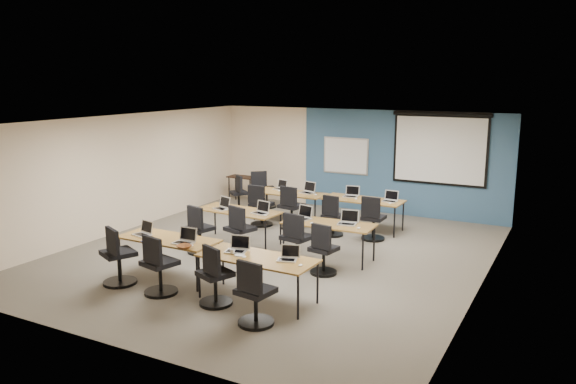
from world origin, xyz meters
The scene contains 58 objects.
floor centered at (0.00, 0.00, 0.00)m, with size 8.00×9.00×0.02m, color #6B6354.
ceiling centered at (0.00, 0.00, 2.70)m, with size 8.00×9.00×0.02m, color white.
wall_back centered at (0.00, 4.50, 1.35)m, with size 8.00×0.04×2.70m, color beige.
wall_front centered at (0.00, -4.50, 1.35)m, with size 8.00×0.04×2.70m, color beige.
wall_left centered at (-4.00, 0.00, 1.35)m, with size 0.04×9.00×2.70m, color beige.
wall_right centered at (4.00, 0.00, 1.35)m, with size 0.04×9.00×2.70m, color beige.
blue_accent_panel centered at (1.25, 4.47, 1.35)m, with size 5.50×0.04×2.70m, color #3D5977.
whiteboard centered at (-0.30, 4.43, 1.45)m, with size 1.28×0.03×0.98m.
projector_screen centered at (2.20, 4.41, 1.89)m, with size 2.40×0.10×1.82m.
training_table_front_left centered at (-1.01, -2.07, 0.69)m, with size 1.84×0.77×0.73m.
training_table_front_right centered at (0.94, -2.25, 0.69)m, with size 1.92×0.80×0.73m.
training_table_mid_left centered at (-1.07, 0.31, 0.69)m, with size 1.82×0.76×0.73m.
training_table_mid_right centered at (1.08, 0.21, 0.68)m, with size 1.79×0.74×0.73m.
training_table_back_left centered at (-0.98, 2.49, 0.69)m, with size 1.81×0.75×0.73m.
training_table_back_right centered at (0.89, 2.60, 0.69)m, with size 1.88×0.78×0.73m.
laptop_0 centered at (-1.53, -2.12, 0.79)m, with size 0.33×0.28×0.25m.
mouse_0 centered at (-1.25, -2.29, 0.74)m, with size 0.05×0.09×0.03m, color white.
task_chair_0 centered at (-1.54, -2.78, 0.44)m, with size 0.62×0.58×1.05m.
laptop_1 centered at (-0.56, -2.17, 0.79)m, with size 0.34×0.29×0.26m.
mouse_1 centered at (-0.34, -2.28, 0.74)m, with size 0.05×0.09×0.03m, color white.
task_chair_1 centered at (-0.63, -2.80, 0.43)m, with size 0.56×0.56×1.03m.
laptop_2 centered at (0.50, -2.14, 0.79)m, with size 0.33×0.28×0.25m.
mouse_2 centered at (0.77, -2.38, 0.74)m, with size 0.06×0.09×0.03m, color white.
task_chair_2 centered at (0.45, -2.74, 0.42)m, with size 0.56×0.53×1.01m.
laptop_3 centered at (1.44, -2.14, 0.79)m, with size 0.30×0.25×0.23m.
mouse_3 centered at (1.74, -2.32, 0.74)m, with size 0.06×0.09×0.03m, color white.
task_chair_3 centered at (1.38, -3.07, 0.42)m, with size 0.53×0.53×1.01m.
laptop_4 centered at (-1.44, 0.24, 0.79)m, with size 0.34×0.29×0.26m.
mouse_4 centered at (-1.30, 0.17, 0.74)m, with size 0.07×0.10×0.04m, color white.
task_chair_4 centered at (-1.39, -0.69, 0.42)m, with size 0.54×0.54×1.02m.
laptop_5 centered at (-0.50, 0.28, 0.79)m, with size 0.33×0.28×0.25m.
mouse_5 centered at (-0.30, 0.14, 0.74)m, with size 0.06×0.10×0.03m, color white.
task_chair_5 centered at (-0.59, -0.41, 0.43)m, with size 0.58×0.56×1.04m.
laptop_6 centered at (0.48, 0.30, 0.79)m, with size 0.35×0.30×0.26m.
mouse_6 centered at (0.80, 0.03, 0.74)m, with size 0.05×0.09×0.03m, color white.
task_chair_6 centered at (0.69, -0.42, 0.43)m, with size 0.57×0.57×1.04m.
laptop_7 centered at (1.44, 0.33, 0.80)m, with size 0.35×0.30×0.27m.
mouse_7 centered at (1.74, 0.11, 0.74)m, with size 0.06×0.09×0.03m, color white.
task_chair_7 centered at (1.36, -0.66, 0.40)m, with size 0.49×0.49×0.98m.
laptop_8 centered at (-1.36, 2.73, 0.79)m, with size 0.32×0.27×0.24m.
mouse_8 centered at (-1.28, 2.50, 0.74)m, with size 0.06×0.10×0.04m, color white.
task_chair_8 centered at (-1.40, 1.76, 0.42)m, with size 0.54×0.54×1.02m.
laptop_9 centered at (-0.56, 2.66, 0.80)m, with size 0.36×0.30×0.27m.
mouse_9 centered at (-0.27, 2.49, 0.74)m, with size 0.06×0.09×0.03m, color white.
task_chair_9 centered at (-0.63, 1.89, 0.43)m, with size 0.56×0.56×1.04m.
laptop_10 centered at (0.54, 2.74, 0.79)m, with size 0.33×0.28×0.25m.
mouse_10 centered at (0.75, 2.52, 0.74)m, with size 0.06×0.09×0.03m, color white.
task_chair_10 centered at (0.49, 1.75, 0.39)m, with size 0.47×0.47×0.96m.
laptop_11 centered at (1.53, 2.67, 0.79)m, with size 0.32×0.27×0.25m.
mouse_11 centered at (1.60, 2.43, 0.74)m, with size 0.06×0.10×0.03m, color white.
task_chair_11 centered at (1.40, 1.87, 0.41)m, with size 0.52×0.52×1.00m.
blue_mousepad centered at (-1.16, -2.41, 0.73)m, with size 0.23×0.19×0.01m, color navy.
snack_bowl centered at (-0.37, -2.44, 0.76)m, with size 0.27×0.27×0.07m, color brown.
snack_plate centered at (0.64, -2.31, 0.74)m, with size 0.16×0.16×0.01m, color white.
coffee_cup centered at (0.52, -2.32, 0.77)m, with size 0.07×0.07×0.06m, color white.
utility_table centered at (-3.19, 3.78, 0.64)m, with size 0.83×0.46×0.75m.
spare_chair_a centered at (-2.30, 3.51, 0.42)m, with size 0.64×0.54×1.02m.
spare_chair_b centered at (-2.77, 2.93, 0.39)m, with size 0.55×0.48×0.96m.
Camera 1 is at (5.36, -9.52, 3.52)m, focal length 35.00 mm.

